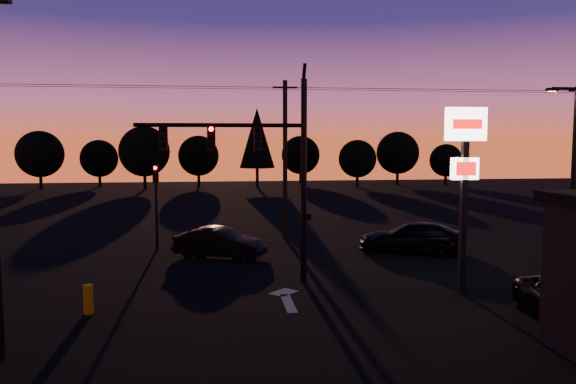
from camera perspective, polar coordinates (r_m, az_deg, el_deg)
name	(u,v)px	position (r m, az deg, el deg)	size (l,w,h in m)	color
ground	(277,313)	(18.76, -1.09, -12.16)	(120.00, 120.00, 0.00)	black
lane_arrow	(286,298)	(20.40, -0.19, -10.70)	(1.20, 3.10, 0.01)	beige
traffic_signal_mast	(263,158)	(21.88, -2.52, 3.47)	(6.79, 0.52, 8.58)	black
secondary_signal	(156,194)	(29.57, -13.26, -0.23)	(0.30, 0.31, 4.35)	black
pylon_sign	(465,160)	(21.28, 17.53, 3.13)	(1.50, 0.28, 6.80)	black
streetlight	(572,167)	(28.21, 26.86, 2.26)	(1.55, 0.35, 8.00)	black
utility_pole_1	(285,158)	(32.06, -0.30, 3.43)	(1.40, 0.26, 9.00)	black
power_wires	(285,88)	(32.18, -0.30, 10.52)	(36.00, 1.22, 0.07)	black
bollard	(88,299)	(19.63, -19.62, -10.23)	(0.32, 0.32, 0.95)	#D69C00
tree_0	(40,154)	(70.71, -23.90, 3.54)	(5.36, 5.36, 6.74)	black
tree_1	(99,158)	(72.21, -18.63, 3.25)	(4.54, 4.54, 5.71)	black
tree_2	(144,151)	(66.30, -14.39, 4.01)	(5.77, 5.78, 7.26)	black
tree_3	(198,156)	(69.85, -9.08, 3.65)	(4.95, 4.95, 6.22)	black
tree_4	(257,138)	(66.98, -3.16, 5.51)	(4.18, 4.18, 9.50)	black
tree_5	(301,155)	(72.65, 1.29, 3.78)	(4.95, 4.95, 6.22)	black
tree_6	(357,159)	(67.98, 7.07, 3.37)	(4.54, 4.54, 5.71)	black
tree_7	(398,153)	(72.54, 11.09, 3.92)	(5.36, 5.36, 6.74)	black
tree_8	(446,160)	(73.76, 15.75, 3.12)	(4.12, 4.12, 5.19)	black
car_mid	(220,243)	(27.19, -6.96, -5.15)	(1.53, 4.39, 1.45)	black
car_right	(412,238)	(28.88, 12.52, -4.54)	(2.15, 5.28, 1.53)	black
suv_parked	(576,304)	(19.34, 27.25, -10.07)	(2.30, 4.99, 1.39)	black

